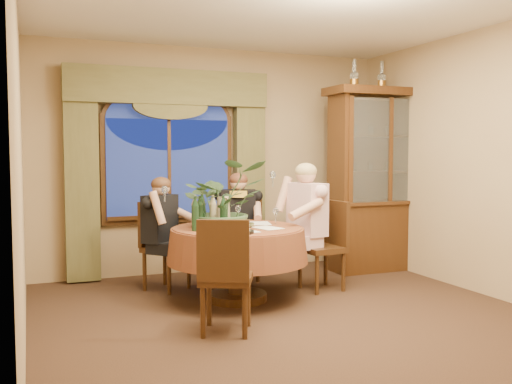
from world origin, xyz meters
name	(u,v)px	position (x,y,z in m)	size (l,w,h in m)	color
floor	(302,324)	(0.00, 0.00, 0.00)	(5.00, 5.00, 0.00)	black
wall_back	(214,160)	(0.00, 2.50, 1.40)	(4.50, 4.50, 0.00)	#997E59
wall_right	(503,162)	(2.25, 0.00, 1.40)	(5.00, 5.00, 0.00)	#997E59
window	(169,169)	(-0.60, 2.43, 1.30)	(1.62, 0.10, 1.32)	navy
arched_transom	(168,104)	(-0.60, 2.43, 2.08)	(1.60, 0.06, 0.44)	navy
drapery_left	(82,180)	(-1.63, 2.38, 1.18)	(0.38, 0.14, 2.32)	#4C4A27
drapery_right	(249,178)	(0.43, 2.38, 1.18)	(0.38, 0.14, 2.32)	#4C4A27
swag_valance	(170,87)	(-0.60, 2.35, 2.28)	(2.45, 0.16, 0.42)	#4C4A27
dining_table	(238,264)	(-0.25, 0.94, 0.38)	(1.42, 1.42, 0.75)	maroon
china_cabinet	(380,180)	(1.98, 1.75, 1.15)	(1.42, 0.56, 2.31)	#341C0C
oil_lamp_left	(354,73)	(1.58, 1.75, 2.48)	(0.11, 0.11, 0.34)	#A5722D
oil_lamp_center	(382,75)	(1.98, 1.75, 2.48)	(0.11, 0.11, 0.34)	#A5722D
oil_lamp_right	(408,77)	(2.38, 1.75, 2.48)	(0.11, 0.11, 0.34)	#A5722D
chair_right	(322,246)	(0.75, 1.04, 0.48)	(0.42, 0.42, 0.96)	black
chair_back_right	(244,239)	(0.16, 1.86, 0.48)	(0.42, 0.42, 0.96)	black
chair_back	(167,246)	(-0.81, 1.67, 0.48)	(0.42, 0.42, 0.96)	black
chair_front_left	(226,275)	(-0.69, 0.03, 0.48)	(0.42, 0.42, 0.96)	black
person_pink	(307,226)	(0.62, 1.13, 0.70)	(0.50, 0.46, 1.39)	beige
person_back	(160,234)	(-0.89, 1.67, 0.62)	(0.44, 0.41, 1.24)	black
person_scarf	(239,226)	(0.08, 1.82, 0.63)	(0.45, 0.42, 1.27)	black
stoneware_vase	(223,211)	(-0.35, 1.10, 0.90)	(0.16, 0.16, 0.30)	tan
centerpiece_plant	(223,170)	(-0.37, 1.05, 1.33)	(0.87, 0.96, 0.75)	#344F31
olive_bowl	(247,225)	(-0.17, 0.90, 0.77)	(0.14, 0.14, 0.04)	#4F552E
cheese_platter	(235,232)	(-0.42, 0.56, 0.76)	(0.35, 0.35, 0.02)	black
wine_bottle_0	(195,214)	(-0.72, 0.84, 0.92)	(0.07, 0.07, 0.33)	black
wine_bottle_1	(223,212)	(-0.42, 0.89, 0.92)	(0.07, 0.07, 0.33)	black
wine_bottle_2	(202,210)	(-0.57, 1.14, 0.92)	(0.07, 0.07, 0.33)	black
wine_bottle_3	(195,211)	(-0.67, 1.05, 0.92)	(0.07, 0.07, 0.33)	tan
wine_bottle_4	(200,212)	(-0.65, 0.95, 0.92)	(0.07, 0.07, 0.33)	black
wine_bottle_5	(213,212)	(-0.50, 0.97, 0.92)	(0.07, 0.07, 0.33)	tan
tasting_paper_0	(267,228)	(-0.01, 0.76, 0.75)	(0.21, 0.30, 0.00)	white
tasting_paper_1	(260,223)	(0.06, 1.13, 0.75)	(0.21, 0.30, 0.00)	white
tasting_paper_2	(243,231)	(-0.31, 0.63, 0.75)	(0.21, 0.30, 0.00)	white
wine_glass_person_pink	(276,215)	(0.21, 1.04, 0.84)	(0.07, 0.07, 0.18)	silver
wine_glass_person_back	(198,216)	(-0.57, 1.30, 0.84)	(0.07, 0.07, 0.18)	silver
wine_glass_person_scarf	(238,213)	(-0.09, 1.39, 0.84)	(0.07, 0.07, 0.18)	silver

